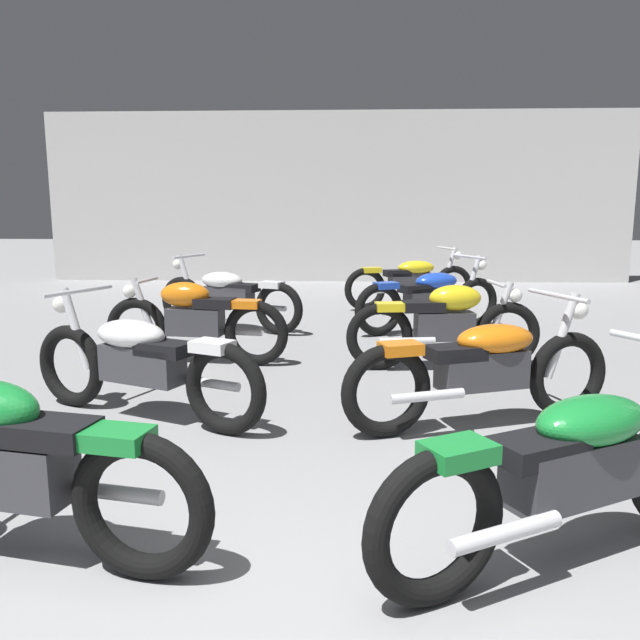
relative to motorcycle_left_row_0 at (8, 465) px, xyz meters
name	(u,v)px	position (x,y,z in m)	size (l,w,h in m)	color
back_wall	(337,198)	(1.26, 11.29, 1.34)	(12.52, 0.24, 3.60)	#BCBAB7
motorcycle_left_row_0	(8,465)	(0.00, 0.00, 0.00)	(1.95, 0.58, 0.88)	black
motorcycle_left_row_1	(141,361)	(-0.04, 1.97, -0.01)	(2.03, 1.05, 0.97)	black
motorcycle_left_row_2	(194,319)	(-0.06, 3.76, 0.00)	(1.97, 0.49, 0.88)	black
motorcycle_left_row_3	(228,296)	(-0.06, 5.56, -0.01)	(2.04, 1.02, 0.97)	black
motorcycle_right_row_0	(575,466)	(2.55, 0.11, -0.01)	(1.95, 1.17, 0.97)	black
motorcycle_right_row_1	(484,367)	(2.52, 1.91, -0.01)	(2.08, 0.94, 0.97)	black
motorcycle_right_row_2	(445,324)	(2.49, 3.63, 0.00)	(1.97, 0.55, 0.88)	black
motorcycle_right_row_3	(430,297)	(2.59, 5.58, -0.01)	(1.99, 1.12, 0.97)	black
motorcycle_right_row_4	(411,280)	(2.52, 7.46, -0.01)	(2.11, 0.89, 0.97)	black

